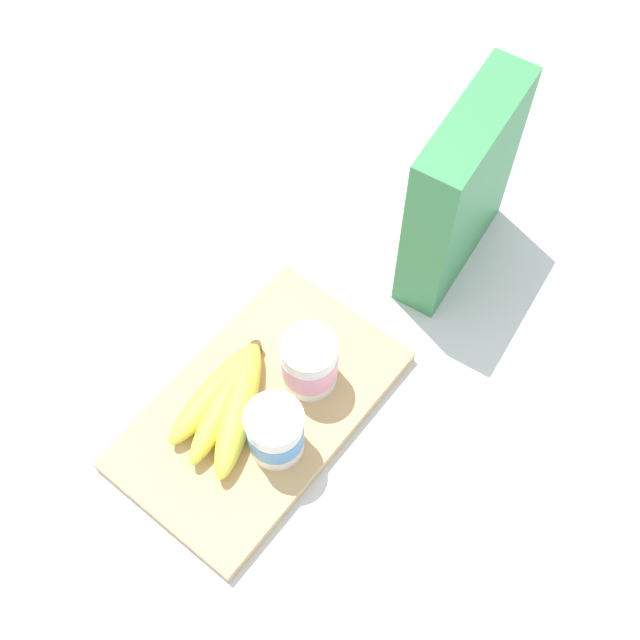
# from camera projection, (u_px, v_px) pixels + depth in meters

# --- Properties ---
(ground_plane) EXTENTS (2.40, 2.40, 0.00)m
(ground_plane) POSITION_uv_depth(u_px,v_px,m) (260.00, 413.00, 1.05)
(ground_plane) COLOR silver
(cutting_board) EXTENTS (0.36, 0.21, 0.02)m
(cutting_board) POSITION_uv_depth(u_px,v_px,m) (260.00, 410.00, 1.04)
(cutting_board) COLOR tan
(cutting_board) RESTS_ON ground_plane
(cereal_box) EXTENTS (0.21, 0.09, 0.27)m
(cereal_box) POSITION_uv_depth(u_px,v_px,m) (461.00, 192.00, 1.05)
(cereal_box) COLOR #38844C
(cereal_box) RESTS_ON ground_plane
(yogurt_cup_front) EXTENTS (0.07, 0.07, 0.09)m
(yogurt_cup_front) POSITION_uv_depth(u_px,v_px,m) (310.00, 362.00, 1.02)
(yogurt_cup_front) COLOR white
(yogurt_cup_front) RESTS_ON cutting_board
(yogurt_cup_back) EXTENTS (0.07, 0.07, 0.09)m
(yogurt_cup_back) POSITION_uv_depth(u_px,v_px,m) (276.00, 432.00, 0.97)
(yogurt_cup_back) COLOR white
(yogurt_cup_back) RESTS_ON cutting_board
(banana_bunch) EXTENTS (0.18, 0.12, 0.04)m
(banana_bunch) POSITION_uv_depth(u_px,v_px,m) (227.00, 402.00, 1.02)
(banana_bunch) COLOR yellow
(banana_bunch) RESTS_ON cutting_board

